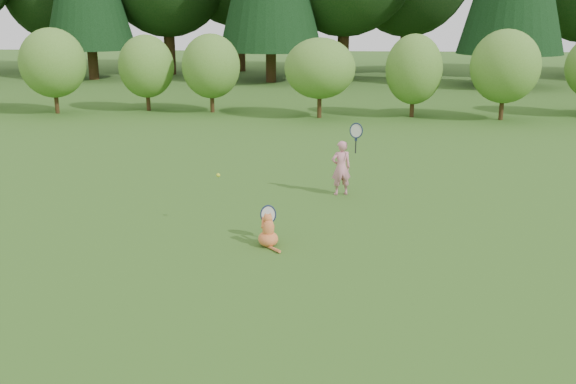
# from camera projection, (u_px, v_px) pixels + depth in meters

# --- Properties ---
(ground) EXTENTS (100.00, 100.00, 0.00)m
(ground) POSITION_uv_depth(u_px,v_px,m) (270.00, 254.00, 9.11)
(ground) COLOR #375919
(ground) RESTS_ON ground
(shrub_row) EXTENTS (28.00, 3.00, 2.80)m
(shrub_row) POSITION_uv_depth(u_px,v_px,m) (311.00, 72.00, 21.21)
(shrub_row) COLOR #497725
(shrub_row) RESTS_ON ground
(child) EXTENTS (0.60, 0.35, 1.55)m
(child) POSITION_uv_depth(u_px,v_px,m) (342.00, 167.00, 11.95)
(child) COLOR pink
(child) RESTS_ON ground
(cat) EXTENTS (0.44, 0.69, 0.68)m
(cat) POSITION_uv_depth(u_px,v_px,m) (268.00, 229.00, 9.40)
(cat) COLOR #C04D25
(cat) RESTS_ON ground
(tennis_ball) EXTENTS (0.06, 0.06, 0.06)m
(tennis_ball) POSITION_uv_depth(u_px,v_px,m) (218.00, 175.00, 10.06)
(tennis_ball) COLOR yellow
(tennis_ball) RESTS_ON ground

